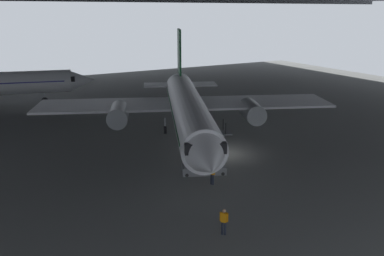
{
  "coord_description": "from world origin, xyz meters",
  "views": [
    {
      "loc": [
        -20.53,
        -30.45,
        13.44
      ],
      "look_at": [
        -2.64,
        1.82,
        2.5
      ],
      "focal_mm": 37.41,
      "sensor_mm": 36.0,
      "label": 1
    }
  ],
  "objects_px": {
    "crew_worker_by_stairs": "(212,173)",
    "airplane_main": "(188,108)",
    "crew_worker_near_nose": "(224,220)",
    "boarding_stairs": "(205,165)"
  },
  "relations": [
    {
      "from": "boarding_stairs",
      "to": "crew_worker_near_nose",
      "type": "distance_m",
      "value": 9.86
    },
    {
      "from": "boarding_stairs",
      "to": "crew_worker_by_stairs",
      "type": "height_order",
      "value": "boarding_stairs"
    },
    {
      "from": "boarding_stairs",
      "to": "crew_worker_by_stairs",
      "type": "bearing_deg",
      "value": -106.54
    },
    {
      "from": "airplane_main",
      "to": "boarding_stairs",
      "type": "xyz_separation_m",
      "value": [
        -3.32,
        -9.16,
        -2.65
      ]
    },
    {
      "from": "airplane_main",
      "to": "crew_worker_by_stairs",
      "type": "bearing_deg",
      "value": -109.25
    },
    {
      "from": "crew_worker_by_stairs",
      "to": "airplane_main",
      "type": "bearing_deg",
      "value": 70.75
    },
    {
      "from": "boarding_stairs",
      "to": "crew_worker_near_nose",
      "type": "height_order",
      "value": "boarding_stairs"
    },
    {
      "from": "boarding_stairs",
      "to": "crew_worker_near_nose",
      "type": "bearing_deg",
      "value": -113.85
    },
    {
      "from": "boarding_stairs",
      "to": "crew_worker_by_stairs",
      "type": "distance_m",
      "value": 2.47
    },
    {
      "from": "crew_worker_near_nose",
      "to": "crew_worker_by_stairs",
      "type": "xyz_separation_m",
      "value": [
        3.29,
        6.66,
        -0.0
      ]
    }
  ]
}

